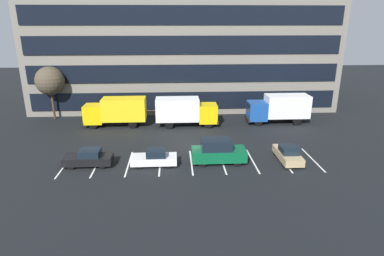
{
  "coord_description": "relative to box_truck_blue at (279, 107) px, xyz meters",
  "views": [
    {
      "loc": [
        -1.42,
        -31.33,
        12.23
      ],
      "look_at": [
        0.37,
        1.42,
        1.4
      ],
      "focal_mm": 30.75,
      "sensor_mm": 36.0,
      "label": 1
    }
  ],
  "objects": [
    {
      "name": "ground_plane",
      "position": [
        -11.42,
        -7.16,
        -1.97
      ],
      "size": [
        120.0,
        120.0,
        0.0
      ],
      "primitive_type": "plane",
      "color": "black"
    },
    {
      "name": "office_building",
      "position": [
        -11.42,
        10.79,
        8.83
      ],
      "size": [
        41.91,
        13.22,
        21.6
      ],
      "color": "slate",
      "rests_on": "ground_plane"
    },
    {
      "name": "lot_markings",
      "position": [
        -11.42,
        -11.37,
        -1.97
      ],
      "size": [
        22.54,
        5.4,
        0.01
      ],
      "color": "silver",
      "rests_on": "ground_plane"
    },
    {
      "name": "box_truck_blue",
      "position": [
        0.0,
        0.0,
        0.0
      ],
      "size": [
        7.56,
        2.5,
        3.51
      ],
      "color": "#194799",
      "rests_on": "ground_plane"
    },
    {
      "name": "box_truck_yellow_all",
      "position": [
        -19.79,
        -0.18,
        -0.05
      ],
      "size": [
        7.38,
        2.44,
        3.42
      ],
      "color": "yellow",
      "rests_on": "ground_plane"
    },
    {
      "name": "box_truck_yellow",
      "position": [
        -11.58,
        -0.64,
        -0.04
      ],
      "size": [
        7.4,
        2.45,
        3.43
      ],
      "color": "yellow",
      "rests_on": "ground_plane"
    },
    {
      "name": "sedan_tan",
      "position": [
        -2.67,
        -11.55,
        -1.29
      ],
      "size": [
        1.69,
        4.04,
        1.45
      ],
      "color": "tan",
      "rests_on": "ground_plane"
    },
    {
      "name": "sedan_black",
      "position": [
        -20.45,
        -11.55,
        -1.27
      ],
      "size": [
        4.16,
        1.74,
        1.49
      ],
      "color": "black",
      "rests_on": "ground_plane"
    },
    {
      "name": "sedan_white",
      "position": [
        -14.68,
        -11.79,
        -1.3
      ],
      "size": [
        3.99,
        1.67,
        1.43
      ],
      "color": "white",
      "rests_on": "ground_plane"
    },
    {
      "name": "suv_forest",
      "position": [
        -9.05,
        -11.5,
        -0.92
      ],
      "size": [
        4.81,
        2.04,
        2.18
      ],
      "color": "#0C5933",
      "rests_on": "ground_plane"
    },
    {
      "name": "bare_tree",
      "position": [
        -28.42,
        3.38,
        2.95
      ],
      "size": [
        3.59,
        3.59,
        6.73
      ],
      "color": "#473323",
      "rests_on": "ground_plane"
    }
  ]
}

